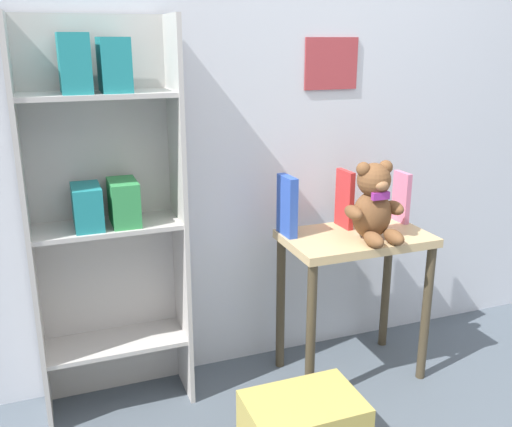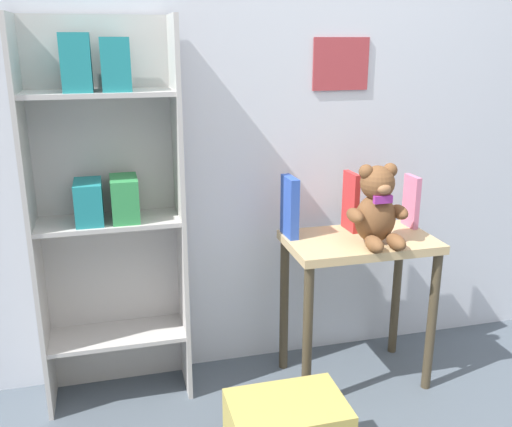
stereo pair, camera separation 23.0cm
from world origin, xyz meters
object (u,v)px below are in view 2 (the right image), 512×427
at_px(book_standing_blue, 290,207).
at_px(book_standing_red, 351,202).
at_px(display_table, 358,266).
at_px(teddy_bear, 377,208).
at_px(bookshelf_side, 107,196).
at_px(book_standing_pink, 411,201).

relative_size(book_standing_blue, book_standing_red, 1.00).
height_order(display_table, book_standing_red, book_standing_red).
xyz_separation_m(teddy_bear, book_standing_red, (-0.03, 0.18, -0.02)).
bearing_deg(bookshelf_side, teddy_bear, -13.17).
bearing_deg(book_standing_red, teddy_bear, -81.90).
height_order(book_standing_blue, book_standing_red, same).
relative_size(display_table, book_standing_blue, 2.61).
bearing_deg(display_table, teddy_bear, -64.66).
relative_size(bookshelf_side, teddy_bear, 4.74).
bearing_deg(book_standing_red, display_table, -92.39).
bearing_deg(teddy_bear, book_standing_red, 100.49).
distance_m(teddy_bear, book_standing_blue, 0.36).
distance_m(bookshelf_side, book_standing_pink, 1.30).
height_order(display_table, book_standing_pink, book_standing_pink).
bearing_deg(bookshelf_side, book_standing_pink, -3.72).
height_order(bookshelf_side, book_standing_blue, bookshelf_side).
height_order(teddy_bear, book_standing_blue, teddy_bear).
bearing_deg(book_standing_red, bookshelf_side, 174.07).
relative_size(bookshelf_side, display_table, 2.33).
relative_size(display_table, book_standing_red, 2.61).
relative_size(display_table, teddy_bear, 2.03).
relative_size(bookshelf_side, book_standing_blue, 6.08).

